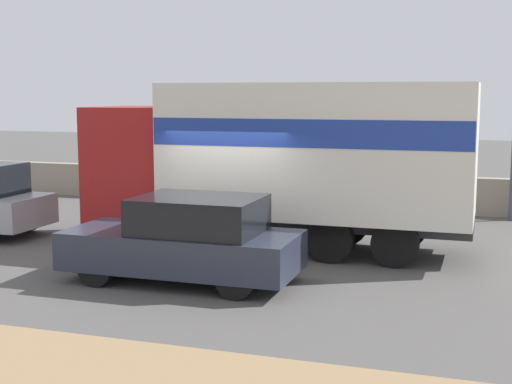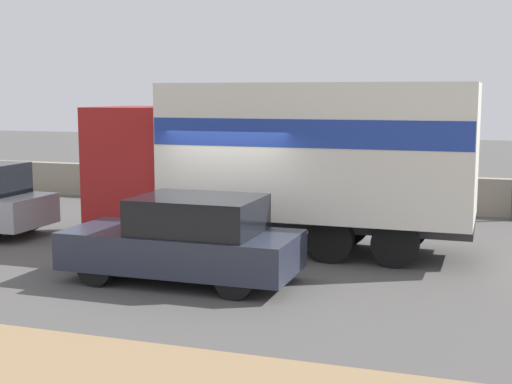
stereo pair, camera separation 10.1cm
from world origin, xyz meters
name	(u,v)px [view 2 (the right image)]	position (x,y,z in m)	size (l,w,h in m)	color
ground_plane	(209,270)	(0.00, 0.00, 0.00)	(80.00, 80.00, 0.00)	#514F4C
stone_wall_backdrop	(312,189)	(0.00, 7.76, 0.50)	(60.00, 0.35, 1.00)	gray
box_truck	(288,153)	(0.88, 2.20, 2.00)	(8.01, 2.60, 3.43)	maroon
car_hatchback	(186,240)	(-0.04, -0.89, 0.73)	(4.02, 1.72, 1.49)	#282D3D
pedestrian	(183,176)	(-3.69, 7.02, 0.83)	(0.35, 0.35, 1.60)	#473828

